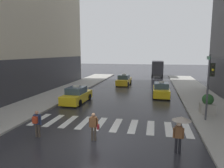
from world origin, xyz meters
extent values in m
plane|color=#26262B|center=(0.00, 0.00, 0.00)|extent=(160.00, 160.00, 0.00)
cube|color=silver|center=(-5.40, 3.00, 0.00)|extent=(0.50, 2.80, 0.01)
cube|color=silver|center=(-4.20, 3.00, 0.00)|extent=(0.50, 2.80, 0.01)
cube|color=silver|center=(-3.00, 3.00, 0.00)|extent=(0.50, 2.80, 0.01)
cube|color=silver|center=(-1.80, 3.00, 0.00)|extent=(0.50, 2.80, 0.01)
cube|color=silver|center=(-0.60, 3.00, 0.00)|extent=(0.50, 2.80, 0.01)
cube|color=silver|center=(0.60, 3.00, 0.00)|extent=(0.50, 2.80, 0.01)
cube|color=silver|center=(1.80, 3.00, 0.00)|extent=(0.50, 2.80, 0.01)
cube|color=silver|center=(3.00, 3.00, 0.00)|extent=(0.50, 2.80, 0.01)
cube|color=silver|center=(4.20, 3.00, 0.00)|extent=(0.50, 2.80, 0.01)
cube|color=silver|center=(5.40, 3.00, 0.00)|extent=(0.50, 2.80, 0.01)
cube|color=#2D2D33|center=(-10.45, 9.87, 2.20)|extent=(0.10, 31.36, 4.40)
cylinder|color=#47474C|center=(6.94, 5.02, 2.55)|extent=(0.14, 0.14, 4.80)
cube|color=black|center=(7.16, 5.02, 3.88)|extent=(0.30, 0.26, 0.95)
sphere|color=#28231E|center=(7.16, 4.88, 4.18)|extent=(0.17, 0.17, 0.17)
sphere|color=yellow|center=(7.16, 4.88, 3.88)|extent=(0.17, 0.17, 0.17)
sphere|color=#28231E|center=(7.16, 4.88, 3.58)|extent=(0.17, 0.17, 0.17)
cube|color=#196638|center=(6.89, 5.20, 4.70)|extent=(0.04, 0.84, 0.24)
cube|color=yellow|center=(-4.61, 8.71, 0.56)|extent=(1.92, 4.55, 0.84)
cube|color=#384C5B|center=(-4.61, 8.61, 1.30)|extent=(1.66, 2.14, 0.64)
cube|color=silver|center=(-4.61, 8.61, 1.71)|extent=(0.61, 0.26, 0.18)
cylinder|color=black|center=(-5.42, 10.08, 0.33)|extent=(0.24, 0.67, 0.66)
cylinder|color=black|center=(-3.71, 10.03, 0.33)|extent=(0.24, 0.67, 0.66)
cylinder|color=black|center=(-5.50, 7.38, 0.33)|extent=(0.24, 0.67, 0.66)
cylinder|color=black|center=(-3.79, 7.34, 0.33)|extent=(0.24, 0.67, 0.66)
cube|color=#F2EAB2|center=(-5.17, 10.99, 0.60)|extent=(0.20, 0.05, 0.14)
cube|color=#F2EAB2|center=(-3.91, 10.96, 0.60)|extent=(0.20, 0.05, 0.14)
cube|color=yellow|center=(3.93, 13.65, 0.56)|extent=(1.83, 4.51, 0.84)
cube|color=#384C5B|center=(3.93, 13.55, 1.30)|extent=(1.61, 2.11, 0.64)
cube|color=silver|center=(3.93, 13.55, 1.71)|extent=(0.60, 0.24, 0.18)
cylinder|color=black|center=(3.06, 15.00, 0.33)|extent=(0.22, 0.66, 0.66)
cylinder|color=black|center=(4.77, 15.01, 0.33)|extent=(0.22, 0.66, 0.66)
cylinder|color=black|center=(3.08, 12.30, 0.33)|extent=(0.22, 0.66, 0.66)
cylinder|color=black|center=(4.79, 12.31, 0.33)|extent=(0.22, 0.66, 0.66)
cube|color=#F2EAB2|center=(3.28, 15.92, 0.60)|extent=(0.20, 0.04, 0.14)
cube|color=#F2EAB2|center=(4.54, 15.93, 0.60)|extent=(0.20, 0.04, 0.14)
cube|color=gold|center=(-1.61, 21.13, 0.56)|extent=(1.94, 4.55, 0.84)
cube|color=#384C5B|center=(-1.61, 21.03, 1.30)|extent=(1.66, 2.15, 0.64)
cube|color=silver|center=(-1.61, 21.03, 1.71)|extent=(0.61, 0.26, 0.18)
cylinder|color=black|center=(-2.42, 22.51, 0.33)|extent=(0.24, 0.67, 0.66)
cylinder|color=black|center=(-0.71, 22.45, 0.33)|extent=(0.24, 0.67, 0.66)
cylinder|color=black|center=(-2.51, 19.81, 0.33)|extent=(0.24, 0.67, 0.66)
cylinder|color=black|center=(-0.80, 19.76, 0.33)|extent=(0.24, 0.67, 0.66)
cube|color=#F2EAB2|center=(-2.17, 23.42, 0.60)|extent=(0.20, 0.05, 0.14)
cube|color=#F2EAB2|center=(-0.91, 23.38, 0.60)|extent=(0.20, 0.05, 0.14)
cube|color=#2D2D2D|center=(3.58, 33.13, 0.65)|extent=(1.87, 6.62, 0.40)
cube|color=silver|center=(3.55, 36.43, 1.90)|extent=(2.12, 1.82, 2.10)
cube|color=#384C5B|center=(3.54, 37.35, 2.27)|extent=(1.89, 0.06, 0.95)
cube|color=#2D2D33|center=(3.59, 32.23, 2.10)|extent=(2.25, 4.82, 2.50)
cylinder|color=black|center=(2.55, 36.22, 0.45)|extent=(0.29, 0.90, 0.90)
cylinder|color=black|center=(4.55, 36.24, 0.45)|extent=(0.29, 0.90, 0.90)
cylinder|color=black|center=(2.60, 31.68, 0.45)|extent=(0.29, 0.90, 0.90)
cylinder|color=black|center=(4.60, 31.70, 0.45)|extent=(0.29, 0.90, 0.90)
cylinder|color=black|center=(4.35, -0.38, 0.41)|extent=(0.14, 0.14, 0.82)
cylinder|color=black|center=(4.53, -0.38, 0.41)|extent=(0.14, 0.14, 0.82)
cube|color=brown|center=(4.44, -0.38, 1.12)|extent=(0.36, 0.24, 0.60)
sphere|color=beige|center=(4.44, -0.38, 1.54)|extent=(0.22, 0.22, 0.22)
cylinder|color=brown|center=(4.21, -0.38, 1.07)|extent=(0.09, 0.09, 0.55)
cylinder|color=brown|center=(4.67, -0.38, 1.07)|extent=(0.09, 0.09, 0.55)
cylinder|color=#4C4C4C|center=(4.56, -0.38, 1.42)|extent=(0.02, 0.02, 1.00)
cone|color=gray|center=(4.56, -0.38, 1.84)|extent=(0.96, 0.96, 0.20)
cylinder|color=#473D33|center=(-3.77, -0.03, 0.41)|extent=(0.14, 0.14, 0.82)
cylinder|color=#473D33|center=(-3.59, -0.03, 0.41)|extent=(0.14, 0.14, 0.82)
cube|color=#2D3856|center=(-3.68, -0.03, 1.12)|extent=(0.36, 0.24, 0.60)
sphere|color=#9E7051|center=(-3.68, -0.03, 1.54)|extent=(0.22, 0.22, 0.22)
cylinder|color=#2D3856|center=(-3.91, -0.03, 1.07)|extent=(0.09, 0.09, 0.55)
cylinder|color=#2D3856|center=(-3.45, -0.03, 1.07)|extent=(0.09, 0.09, 0.55)
cube|color=#B23319|center=(-3.68, -0.25, 1.14)|extent=(0.28, 0.18, 0.40)
cylinder|color=#473D33|center=(-0.30, 0.20, 0.41)|extent=(0.14, 0.14, 0.82)
cylinder|color=#473D33|center=(-0.12, 0.20, 0.41)|extent=(0.14, 0.14, 0.82)
cube|color=brown|center=(-0.21, 0.20, 1.12)|extent=(0.36, 0.24, 0.60)
sphere|color=#9E7051|center=(-0.21, 0.20, 1.54)|extent=(0.22, 0.22, 0.22)
cylinder|color=brown|center=(-0.44, 0.20, 1.07)|extent=(0.09, 0.09, 0.55)
cylinder|color=brown|center=(0.02, 0.20, 1.07)|extent=(0.09, 0.09, 0.55)
cube|color=maroon|center=(0.07, 0.20, 0.84)|extent=(0.10, 0.20, 0.28)
cube|color=#A8A399|center=(7.47, 6.93, 0.55)|extent=(1.10, 1.10, 0.80)
sphere|color=#285628|center=(7.47, 6.93, 1.30)|extent=(0.90, 0.90, 0.90)
camera|label=1|loc=(3.19, -10.73, 5.09)|focal=32.99mm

